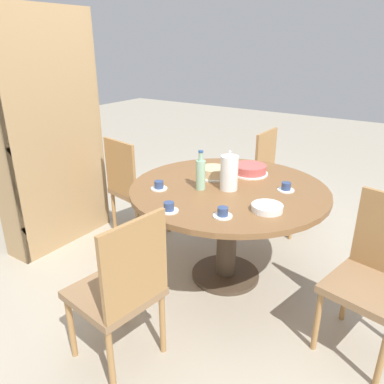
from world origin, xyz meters
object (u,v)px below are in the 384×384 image
object	(u,v)px
cake_second	(213,173)
coffee_pot	(229,172)
cake_main	(249,170)
cup_c	(223,213)
cup_a	(169,208)
cup_d	(286,187)
bookshelf	(50,138)
chair_b	(121,289)
chair_c	(376,275)
water_bottle	(201,174)
chair_a	(134,186)
cup_b	(159,186)
chair_d	(277,178)

from	to	relation	value
cake_second	coffee_pot	bearing A→B (deg)	-124.97
cake_main	cup_c	xyz separation A→B (m)	(-0.77, -0.20, -0.01)
cup_a	cup_d	world-z (taller)	same
bookshelf	cup_d	size ratio (longest dim) A/B	16.90
chair_b	cake_main	bearing A→B (deg)	-175.19
chair_c	water_bottle	size ratio (longest dim) A/B	3.35
cup_c	water_bottle	bearing A→B (deg)	49.11
chair_a	cup_a	distance (m)	1.18
cup_b	cup_c	bearing A→B (deg)	-103.23
bookshelf	cup_b	xyz separation A→B (m)	(-0.00, -1.15, -0.18)
coffee_pot	cake_main	xyz separation A→B (m)	(0.37, 0.02, -0.09)
cup_b	cup_d	distance (m)	0.87
chair_b	cup_b	size ratio (longest dim) A/B	7.98
bookshelf	cake_main	xyz separation A→B (m)	(0.63, -1.52, -0.17)
cup_c	chair_a	bearing A→B (deg)	65.04
cake_second	cup_a	size ratio (longest dim) A/B	2.02
chair_a	chair_b	xyz separation A→B (m)	(-1.16, -0.95, 0.00)
cake_main	water_bottle	bearing A→B (deg)	163.64
chair_a	cup_a	bearing A→B (deg)	154.21
coffee_pot	cup_a	world-z (taller)	coffee_pot
bookshelf	chair_b	bearing A→B (deg)	63.59
cup_d	chair_d	bearing A→B (deg)	24.23
chair_a	chair_b	world-z (taller)	same
bookshelf	water_bottle	world-z (taller)	bookshelf
chair_b	chair_d	xyz separation A→B (m)	(2.06, -0.03, 0.00)
water_bottle	cup_a	xyz separation A→B (m)	(-0.41, -0.04, -0.09)
chair_c	coffee_pot	bearing A→B (deg)	-174.32
water_bottle	coffee_pot	bearing A→B (deg)	-56.92
chair_d	bookshelf	distance (m)	2.05
chair_d	cup_c	world-z (taller)	chair_d
chair_c	cake_second	xyz separation A→B (m)	(0.27, 1.21, 0.29)
chair_d	coffee_pot	bearing A→B (deg)	-175.38
chair_a	coffee_pot	size ratio (longest dim) A/B	3.33
chair_a	cup_b	bearing A→B (deg)	156.92
bookshelf	cake_main	bearing A→B (deg)	112.58
water_bottle	cake_main	world-z (taller)	water_bottle
water_bottle	cup_b	xyz separation A→B (m)	(-0.16, 0.24, -0.09)
cup_c	cup_d	distance (m)	0.62
bookshelf	cup_c	distance (m)	1.74
cake_second	chair_d	bearing A→B (deg)	-9.85
chair_c	cup_d	size ratio (longest dim) A/B	7.98
cup_b	chair_a	bearing A→B (deg)	56.03
cup_b	chair_c	bearing A→B (deg)	-83.91
chair_b	coffee_pot	distance (m)	1.06
chair_c	bookshelf	size ratio (longest dim) A/B	0.47
water_bottle	cup_c	size ratio (longest dim) A/B	2.38
cake_main	cake_second	distance (m)	0.29
cup_b	chair_d	bearing A→B (deg)	-14.47
cake_main	cup_c	world-z (taller)	cake_main
chair_b	cup_d	world-z (taller)	chair_b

